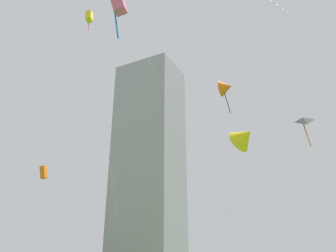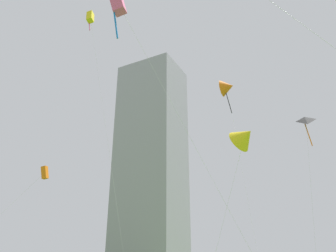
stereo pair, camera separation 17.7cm
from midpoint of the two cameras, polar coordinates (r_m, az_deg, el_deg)
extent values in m
cylinder|color=silver|center=(20.68, 4.91, -4.69)|extent=(7.83, 8.86, 17.42)
cube|color=#E5598C|center=(22.72, -8.44, 19.52)|extent=(1.12, 0.90, 1.92)
cylinder|color=blue|center=(21.67, -8.70, 16.55)|extent=(0.49, 0.23, 2.50)
cube|color=orange|center=(34.97, -19.73, -7.09)|extent=(0.65, 0.64, 1.28)
cylinder|color=silver|center=(35.92, -10.11, -2.21)|extent=(5.28, 3.29, 30.29)
cube|color=yellow|center=(43.75, -12.79, 16.96)|extent=(1.00, 1.07, 1.88)
cylinder|color=#E5598C|center=(43.01, -12.94, 15.81)|extent=(0.40, 0.13, 1.70)
cylinder|color=silver|center=(36.51, 22.04, -11.39)|extent=(1.87, 2.34, 17.90)
pyramid|color=black|center=(40.44, 21.19, 0.84)|extent=(1.69, 2.23, 1.61)
cylinder|color=orange|center=(39.81, 21.56, -1.38)|extent=(0.40, 0.45, 2.72)
cylinder|color=silver|center=(29.43, 8.37, -16.25)|extent=(5.34, 9.17, 11.70)
cone|color=yellow|center=(26.34, 12.09, -1.73)|extent=(2.62, 2.61, 2.20)
cylinder|color=silver|center=(38.88, 11.58, -6.51)|extent=(2.53, 11.43, 26.88)
cone|color=orange|center=(49.70, 9.32, 6.22)|extent=(2.12, 2.62, 2.37)
cylinder|color=black|center=(48.58, 9.50, 3.90)|extent=(0.77, 0.70, 3.90)
cylinder|color=silver|center=(13.18, 25.06, 11.60)|extent=(10.38, 3.15, 17.96)
cube|color=#939399|center=(134.87, -3.22, -6.64)|extent=(26.93, 23.40, 86.33)
camera|label=1|loc=(0.09, -90.22, 0.10)|focal=37.49mm
camera|label=2|loc=(0.09, 89.78, -0.10)|focal=37.49mm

